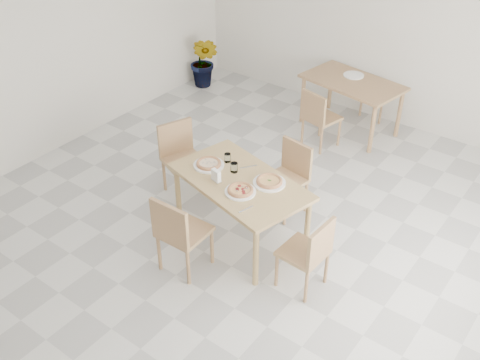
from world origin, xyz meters
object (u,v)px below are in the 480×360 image
Objects in this scene: plate_pepperoni at (240,192)px; chair_back_s at (318,115)px; plate_mushroom at (209,165)px; potted_plant at (204,62)px; tumbler_b at (227,158)px; plate_empty at (354,75)px; pizza_pepperoni at (240,190)px; chair_west at (181,154)px; chair_east at (310,251)px; main_table at (240,187)px; chair_south at (178,231)px; pizza_mushroom at (209,163)px; pizza_margherita at (269,181)px; tumbler_a at (234,167)px; chair_back_n at (384,85)px; plate_margherita at (269,183)px; second_table at (352,87)px; chair_north at (290,173)px; napkin_holder at (216,176)px.

chair_back_s reaches higher than plate_pepperoni.
plate_mushroom is 1.05× the size of plate_pepperoni.
plate_mushroom is at bearing -49.11° from potted_plant.
plate_pepperoni is at bearing -39.55° from tumbler_b.
plate_mushroom and plate_empty have the same top height.
chair_west is at bearing 159.39° from pizza_pepperoni.
plate_mushroom is 0.60m from pizza_pepperoni.
chair_east is 2.88× the size of pizza_pepperoni.
plate_mushroom is at bearing -92.75° from plate_empty.
main_table is 4.93× the size of plate_mushroom.
chair_east is (1.16, 0.56, -0.04)m from chair_south.
chair_east is at bearing -82.75° from chair_west.
pizza_margherita is at bearing 9.16° from pizza_mushroom.
tumbler_a is at bearing 162.15° from main_table.
tumbler_b is at bearing 103.37° from chair_back_s.
tumbler_b is 0.12× the size of chair_back_n.
plate_mushroom is 3.17× the size of tumbler_a.
plate_margherita is (0.28, 0.13, 0.09)m from main_table.
pizza_mushroom is at bearing -170.84° from plate_margherita.
pizza_margherita is (0.14, 0.30, 0.02)m from plate_pepperoni.
chair_east is 0.92m from pizza_pepperoni.
tumbler_b is (-0.18, 0.11, -0.00)m from tumbler_a.
second_table is (0.90, 2.60, 0.14)m from chair_west.
chair_north is at bearing -76.60° from chair_back_n.
potted_plant is (-3.08, 2.62, -0.33)m from plate_margherita.
pizza_margherita is at bearing -7.07° from tumbler_b.
chair_east is 8.61× the size of tumbler_b.
plate_pepperoni is at bearing -18.47° from plate_mushroom.
pizza_mushroom is at bearing 158.13° from napkin_holder.
chair_back_s is 1.01× the size of chair_back_n.
potted_plant is at bearing -125.06° from chair_east.
chair_south is 3.09× the size of plate_empty.
tumbler_a is at bearing -104.14° from chair_north.
pizza_pepperoni is at bearing -82.62° from plate_empty.
second_table is (-0.35, 2.14, 0.17)m from chair_north.
tumbler_b is at bearing 172.93° from pizza_margherita.
tumbler_b is (-0.60, 0.07, 0.04)m from plate_margherita.
second_table is (-1.21, 3.12, 0.18)m from chair_east.
plate_pepperoni is 0.99× the size of pizza_mushroom.
chair_north is 2.68× the size of pizza_mushroom.
plate_mushroom is (-1.43, 0.24, 0.28)m from chair_east.
second_table is 2.60m from potted_plant.
plate_pepperoni is 0.60m from pizza_mushroom.
tumbler_b is (-1.32, 0.43, 0.32)m from chair_east.
chair_west is 8.53× the size of tumbler_a.
main_table is 1.11× the size of second_table.
napkin_holder is 3.77m from chair_back_n.
pizza_margherita is 2.29× the size of napkin_holder.
pizza_mushroom is at bearing 161.53° from plate_pepperoni.
chair_north is (0.29, 1.55, -0.03)m from chair_south.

